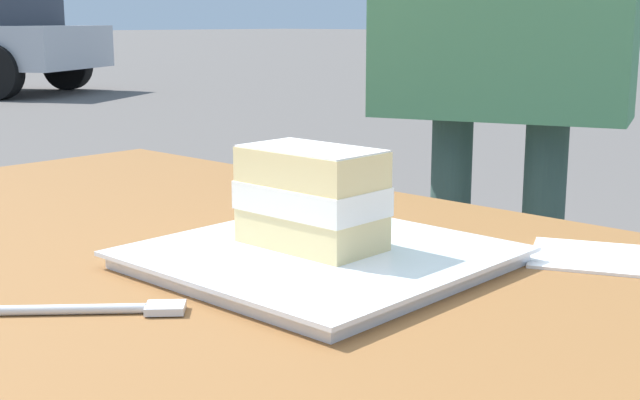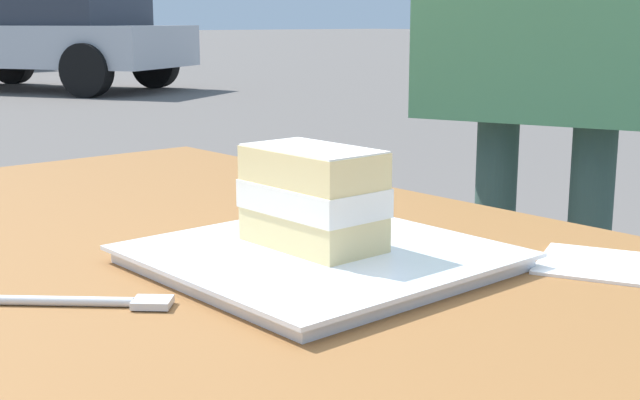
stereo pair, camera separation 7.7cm
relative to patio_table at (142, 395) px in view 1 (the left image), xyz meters
The scene contains 5 objects.
patio_table is the anchor object (origin of this frame).
dessert_plate 0.20m from the patio_table, 113.82° to the right, with size 0.29×0.29×0.02m.
cake_slice 0.23m from the patio_table, 108.74° to the right, with size 0.13×0.08×0.09m.
dessert_fork 0.12m from the patio_table, 114.07° to the left, with size 0.13×0.13×0.01m.
paper_napkin 0.45m from the patio_table, 125.45° to the right, with size 0.17×0.16×0.00m.
Camera 1 is at (-0.58, 0.40, 0.95)m, focal length 47.94 mm.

